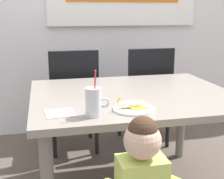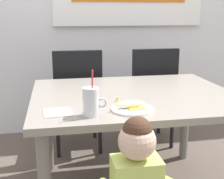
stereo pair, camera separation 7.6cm
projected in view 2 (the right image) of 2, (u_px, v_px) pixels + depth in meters
name	position (u px, v px, depth m)	size (l,w,h in m)	color
dining_table	(134.00, 106.00, 2.08)	(1.34, 1.09, 0.75)	gray
dining_chair_left	(77.00, 95.00, 2.80)	(0.44, 0.44, 0.96)	black
dining_chair_right	(151.00, 92.00, 2.92)	(0.44, 0.45, 0.96)	black
milk_cup	(91.00, 103.00, 1.60)	(0.13, 0.08, 0.25)	silver
snack_plate	(132.00, 109.00, 1.70)	(0.23, 0.23, 0.01)	white
peeled_banana	(130.00, 105.00, 1.70)	(0.17, 0.11, 0.07)	#F4EAC6
paper_napkin	(58.00, 112.00, 1.66)	(0.15, 0.15, 0.00)	silver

